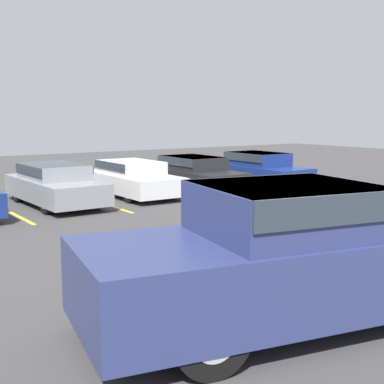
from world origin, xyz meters
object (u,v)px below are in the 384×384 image
at_px(wheel_stop_curb, 72,186).
at_px(parked_sedan_b, 55,183).
at_px(parked_sedan_d, 193,172).
at_px(parked_sedan_e, 258,167).
at_px(parked_sedan_c, 132,177).
at_px(pickup_truck, 306,254).

bearing_deg(wheel_stop_curb, parked_sedan_b, -119.57).
relative_size(parked_sedan_d, parked_sedan_e, 1.02).
bearing_deg(wheel_stop_curb, parked_sedan_c, -70.75).
bearing_deg(wheel_stop_curb, parked_sedan_d, -38.60).
relative_size(parked_sedan_b, parked_sedan_e, 0.99).
height_order(pickup_truck, parked_sedan_d, pickup_truck).
bearing_deg(parked_sedan_c, parked_sedan_b, -82.34).
relative_size(pickup_truck, parked_sedan_c, 1.43).
bearing_deg(wheel_stop_curb, parked_sedan_e, -25.19).
distance_m(parked_sedan_b, parked_sedan_d, 5.32).
xyz_separation_m(parked_sedan_c, parked_sedan_d, (2.53, 0.01, 0.02)).
bearing_deg(parked_sedan_e, parked_sedan_b, -89.64).
xyz_separation_m(pickup_truck, wheel_stop_curb, (2.38, 13.84, -0.85)).
height_order(pickup_truck, wheel_stop_curb, pickup_truck).
relative_size(pickup_truck, wheel_stop_curb, 3.49).
bearing_deg(parked_sedan_b, wheel_stop_curb, 149.55).
bearing_deg(pickup_truck, parked_sedan_e, 62.13).
bearing_deg(parked_sedan_b, parked_sedan_c, 96.35).
height_order(parked_sedan_e, wheel_stop_curb, parked_sedan_e).
bearing_deg(pickup_truck, parked_sedan_d, 73.21).
distance_m(parked_sedan_c, parked_sedan_d, 2.53).
distance_m(pickup_truck, parked_sedan_d, 12.52).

